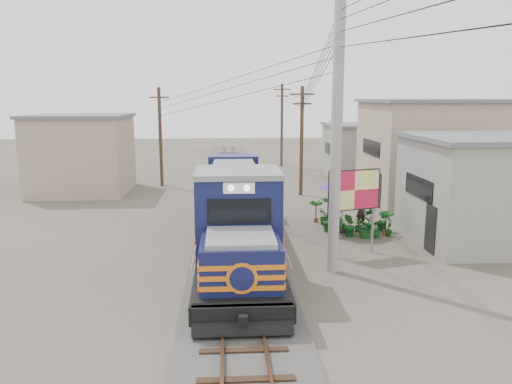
{
  "coord_description": "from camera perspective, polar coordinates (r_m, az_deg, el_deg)",
  "views": [
    {
      "loc": [
        -0.4,
        -17.85,
        6.34
      ],
      "look_at": [
        0.93,
        3.74,
        2.2
      ],
      "focal_mm": 35.0,
      "sensor_mm": 36.0,
      "label": 1
    }
  ],
  "objects": [
    {
      "name": "ballast",
      "position": [
        28.55,
        -2.64,
        -1.84
      ],
      "size": [
        3.6,
        70.0,
        0.16
      ],
      "primitive_type": "cube",
      "color": "#595651",
      "rests_on": "ground"
    },
    {
      "name": "wooden_pole_left",
      "position": [
        36.24,
        -10.88,
        6.43
      ],
      "size": [
        1.6,
        0.24,
        7.0
      ],
      "color": "#4C3826",
      "rests_on": "ground"
    },
    {
      "name": "utility_pole_main",
      "position": [
        17.83,
        9.18,
        6.39
      ],
      "size": [
        0.4,
        0.4,
        10.0
      ],
      "color": "#9E9B93",
      "rests_on": "ground"
    },
    {
      "name": "shophouse_mid",
      "position": [
        32.68,
        19.81,
        4.53
      ],
      "size": [
        8.4,
        7.35,
        6.2
      ],
      "color": "gray",
      "rests_on": "ground"
    },
    {
      "name": "locomotive",
      "position": [
        20.28,
        -2.3,
        -2.45
      ],
      "size": [
        2.84,
        15.46,
        3.83
      ],
      "color": "black",
      "rests_on": "ground"
    },
    {
      "name": "shophouse_left",
      "position": [
        35.38,
        -19.31,
        4.18
      ],
      "size": [
        6.3,
        6.3,
        5.2
      ],
      "color": "gray",
      "rests_on": "ground"
    },
    {
      "name": "wooden_pole_far",
      "position": [
        46.21,
        2.97,
        7.84
      ],
      "size": [
        1.6,
        0.24,
        7.5
      ],
      "color": "#4C3826",
      "rests_on": "ground"
    },
    {
      "name": "wooden_pole_mid",
      "position": [
        32.33,
        5.23,
        6.07
      ],
      "size": [
        1.6,
        0.24,
        7.0
      ],
      "color": "#4C3826",
      "rests_on": "ground"
    },
    {
      "name": "market_umbrella",
      "position": [
        23.67,
        9.94,
        1.14
      ],
      "size": [
        2.83,
        2.83,
        2.75
      ],
      "rotation": [
        0.0,
        0.0,
        0.15
      ],
      "color": "black",
      "rests_on": "ground"
    },
    {
      "name": "track",
      "position": [
        28.51,
        -2.64,
        -1.49
      ],
      "size": [
        1.15,
        70.0,
        0.12
      ],
      "color": "#51331E",
      "rests_on": "ground"
    },
    {
      "name": "power_lines",
      "position": [
        26.37,
        -3.05,
        13.48
      ],
      "size": [
        9.65,
        19.0,
        3.3
      ],
      "color": "black",
      "rests_on": "ground"
    },
    {
      "name": "vendor",
      "position": [
        25.29,
        11.89,
        -2.16
      ],
      "size": [
        0.63,
        0.5,
        1.51
      ],
      "primitive_type": "imported",
      "rotation": [
        0.0,
        0.0,
        3.41
      ],
      "color": "black",
      "rests_on": "ground"
    },
    {
      "name": "shophouse_back",
      "position": [
        41.66,
        12.41,
        4.76
      ],
      "size": [
        6.3,
        6.3,
        4.2
      ],
      "color": "gray",
      "rests_on": "ground"
    },
    {
      "name": "billboard",
      "position": [
        20.33,
        11.14,
        -0.02
      ],
      "size": [
        2.22,
        0.7,
        3.5
      ],
      "rotation": [
        0.0,
        0.0,
        0.26
      ],
      "color": "#99999E",
      "rests_on": "ground"
    },
    {
      "name": "plant_nursery",
      "position": [
        24.04,
        11.01,
        -3.44
      ],
      "size": [
        3.27,
        3.38,
        1.14
      ],
      "color": "#17511A",
      "rests_on": "ground"
    },
    {
      "name": "shophouse_front",
      "position": [
        24.33,
        25.81,
        0.33
      ],
      "size": [
        7.35,
        6.3,
        4.7
      ],
      "color": "gray",
      "rests_on": "ground"
    },
    {
      "name": "ground",
      "position": [
        18.95,
        -2.14,
        -8.72
      ],
      "size": [
        120.0,
        120.0,
        0.0
      ],
      "primitive_type": "plane",
      "color": "#473F35",
      "rests_on": "ground"
    }
  ]
}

